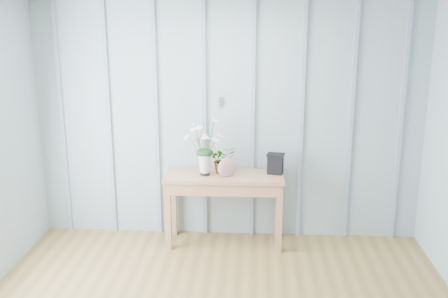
# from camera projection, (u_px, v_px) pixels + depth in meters

# --- Properties ---
(room_shell) EXTENTS (4.00, 4.50, 2.50)m
(room_shell) POSITION_uv_depth(u_px,v_px,m) (220.00, 62.00, 3.93)
(room_shell) COLOR #96ABB5
(room_shell) RESTS_ON ground
(sideboard) EXTENTS (1.20, 0.45, 0.75)m
(sideboard) POSITION_uv_depth(u_px,v_px,m) (224.00, 185.00, 5.32)
(sideboard) COLOR #A67150
(sideboard) RESTS_ON ground
(daisy_vase) EXTENTS (0.43, 0.33, 0.61)m
(daisy_vase) POSITION_uv_depth(u_px,v_px,m) (205.00, 139.00, 5.18)
(daisy_vase) COLOR black
(daisy_vase) RESTS_ON sideboard
(spider_plant) EXTENTS (0.32, 0.30, 0.28)m
(spider_plant) POSITION_uv_depth(u_px,v_px,m) (223.00, 159.00, 5.32)
(spider_plant) COLOR #153916
(spider_plant) RESTS_ON sideboard
(felt_disc_vessel) EXTENTS (0.20, 0.14, 0.20)m
(felt_disc_vessel) POSITION_uv_depth(u_px,v_px,m) (227.00, 167.00, 5.19)
(felt_disc_vessel) COLOR #84455B
(felt_disc_vessel) RESTS_ON sideboard
(carved_box) EXTENTS (0.19, 0.17, 0.21)m
(carved_box) POSITION_uv_depth(u_px,v_px,m) (275.00, 164.00, 5.29)
(carved_box) COLOR black
(carved_box) RESTS_ON sideboard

